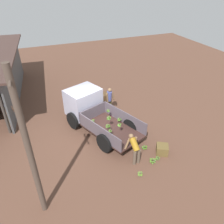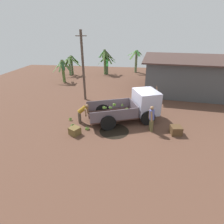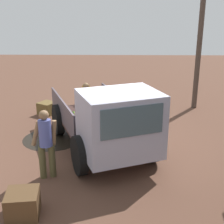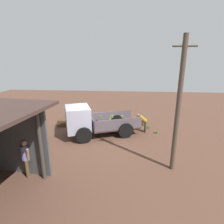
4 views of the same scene
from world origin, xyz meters
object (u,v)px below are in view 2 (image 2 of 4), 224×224
Objects in this scene: person_worker_loading at (82,112)px; wooden_crate_0 at (75,131)px; person_foreground_visitor at (152,118)px; banana_bunch_on_ground_0 at (70,119)px; banana_bunch_on_ground_2 at (87,128)px; utility_pole at (83,67)px; wooden_crate_1 at (176,130)px; banana_bunch_on_ground_3 at (72,129)px; person_bystander_near_shed at (156,89)px; banana_bunch_on_ground_1 at (73,126)px; cargo_truck at (138,105)px.

person_worker_loading is 1.59m from wooden_crate_0.
person_foreground_visitor reaches higher than banana_bunch_on_ground_0.
wooden_crate_0 is (-0.59, -0.63, 0.14)m from banana_bunch_on_ground_2.
person_foreground_visitor is 3.99m from banana_bunch_on_ground_2.
utility_pole is 9.22× the size of wooden_crate_1.
banana_bunch_on_ground_3 is 0.54m from wooden_crate_0.
person_foreground_visitor is 1.03× the size of person_bystander_near_shed.
wooden_crate_0 is at bearing -62.44° from banana_bunch_on_ground_1.
banana_bunch_on_ground_3 is 0.36× the size of wooden_crate_1.
banana_bunch_on_ground_0 reaches higher than banana_bunch_on_ground_2.
person_worker_loading is at bearing 70.16° from banana_bunch_on_ground_3.
banana_bunch_on_ground_3 is at bearing -83.27° from utility_pole.
person_worker_loading reaches higher than wooden_crate_1.
banana_bunch_on_ground_3 is (-4.79, -0.57, -0.82)m from person_foreground_visitor.
utility_pole is 4.80m from person_worker_loading.
person_worker_loading is 1.08m from banana_bunch_on_ground_1.
banana_bunch_on_ground_0 is 0.40× the size of wooden_crate_1.
wooden_crate_0 is at bearing -133.11° from banana_bunch_on_ground_2.
utility_pole is 6.58m from person_bystander_near_shed.
banana_bunch_on_ground_3 is at bearing -11.69° from person_foreground_visitor.
banana_bunch_on_ground_1 reaches higher than banana_bunch_on_ground_0.
cargo_truck is 8.10× the size of wooden_crate_1.
banana_bunch_on_ground_2 is at bearing -13.13° from person_foreground_visitor.
cargo_truck is at bearing 10.59° from banana_bunch_on_ground_0.
banana_bunch_on_ground_1 is at bearing -83.75° from utility_pole.
banana_bunch_on_ground_3 is at bearing 126.44° from wooden_crate_0.
person_worker_loading is 5.33× the size of banana_bunch_on_ground_0.
wooden_crate_1 is (6.81, -0.82, 0.14)m from banana_bunch_on_ground_0.
wooden_crate_1 is at bearing 57.74° from person_bystander_near_shed.
banana_bunch_on_ground_0 is 0.82× the size of banana_bunch_on_ground_2.
cargo_truck is 16.60× the size of banana_bunch_on_ground_2.
person_worker_loading is at bearing -76.52° from utility_pole.
wooden_crate_0 is 6.00m from wooden_crate_1.
utility_pole is 8.82m from wooden_crate_1.
person_foreground_visitor is 2.97× the size of wooden_crate_0.
person_worker_loading is at bearing 174.06° from cargo_truck.
banana_bunch_on_ground_0 is at bearing 164.71° from person_worker_loading.
wooden_crate_1 is (5.36, 0.21, 0.17)m from banana_bunch_on_ground_2.
wooden_crate_1 reaches higher than banana_bunch_on_ground_1.
person_foreground_visitor is at bearing -7.00° from banana_bunch_on_ground_0.
banana_bunch_on_ground_3 is at bearing -167.09° from banana_bunch_on_ground_2.
banana_bunch_on_ground_3 is at bearing -65.72° from banana_bunch_on_ground_0.
banana_bunch_on_ground_1 is at bearing -15.66° from person_foreground_visitor.
utility_pole is at bearing 90.95° from banana_bunch_on_ground_0.
utility_pole reaches higher than person_foreground_visitor.
banana_bunch_on_ground_1 is at bearing -127.82° from person_worker_loading.
banana_bunch_on_ground_1 is 0.85m from wooden_crate_0.
wooden_crate_1 reaches higher than banana_bunch_on_ground_3.
person_bystander_near_shed is at bearing 96.71° from wooden_crate_1.
person_bystander_near_shed reaches higher than banana_bunch_on_ground_0.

